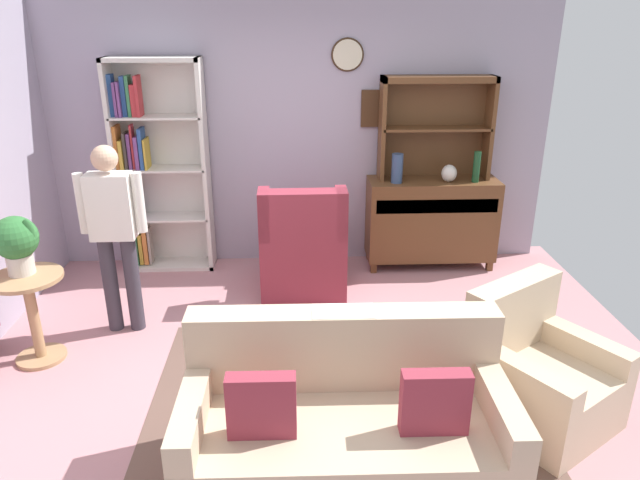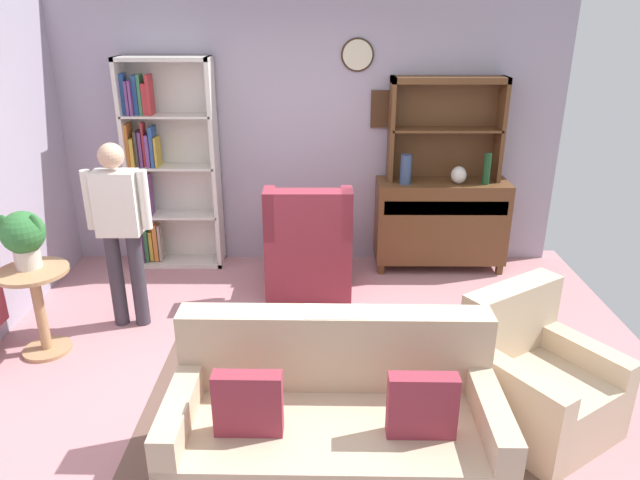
{
  "view_description": "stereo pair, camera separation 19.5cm",
  "coord_description": "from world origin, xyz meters",
  "px_view_note": "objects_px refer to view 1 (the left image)",
  "views": [
    {
      "loc": [
        -0.07,
        -3.7,
        2.5
      ],
      "look_at": [
        0.1,
        0.2,
        0.95
      ],
      "focal_mm": 32.64,
      "sensor_mm": 36.0,
      "label": 1
    },
    {
      "loc": [
        0.13,
        -3.71,
        2.5
      ],
      "look_at": [
        0.1,
        0.2,
        0.95
      ],
      "focal_mm": 32.64,
      "sensor_mm": 36.0,
      "label": 2
    }
  ],
  "objects_px": {
    "person_reading": "(114,227)",
    "book_stack": "(359,321)",
    "wingback_chair": "(303,253)",
    "vase_tall": "(397,168)",
    "bottle_wine": "(477,167)",
    "sideboard_hutch": "(436,114)",
    "coffee_table": "(359,334)",
    "vase_round": "(449,173)",
    "plant_stand": "(32,309)",
    "potted_plant_large": "(16,241)",
    "bookshelf": "(154,168)",
    "sideboard": "(431,219)",
    "couch_floral": "(345,427)",
    "armchair_floral": "(538,378)"
  },
  "relations": [
    {
      "from": "wingback_chair",
      "to": "vase_tall",
      "type": "bearing_deg",
      "value": 27.0
    },
    {
      "from": "vase_round",
      "to": "plant_stand",
      "type": "bearing_deg",
      "value": -155.65
    },
    {
      "from": "bookshelf",
      "to": "armchair_floral",
      "type": "distance_m",
      "value": 3.97
    },
    {
      "from": "bottle_wine",
      "to": "vase_tall",
      "type": "bearing_deg",
      "value": 179.34
    },
    {
      "from": "vase_round",
      "to": "book_stack",
      "type": "relative_size",
      "value": 0.79
    },
    {
      "from": "bookshelf",
      "to": "potted_plant_large",
      "type": "distance_m",
      "value": 1.8
    },
    {
      "from": "couch_floral",
      "to": "armchair_floral",
      "type": "xyz_separation_m",
      "value": [
        1.29,
        0.45,
        -0.02
      ]
    },
    {
      "from": "bookshelf",
      "to": "person_reading",
      "type": "relative_size",
      "value": 1.35
    },
    {
      "from": "vase_round",
      "to": "plant_stand",
      "type": "relative_size",
      "value": 0.24
    },
    {
      "from": "vase_tall",
      "to": "bottle_wine",
      "type": "xyz_separation_m",
      "value": [
        0.78,
        -0.01,
        0.01
      ]
    },
    {
      "from": "bottle_wine",
      "to": "plant_stand",
      "type": "bearing_deg",
      "value": -157.46
    },
    {
      "from": "couch_floral",
      "to": "book_stack",
      "type": "relative_size",
      "value": 8.4
    },
    {
      "from": "vase_round",
      "to": "coffee_table",
      "type": "relative_size",
      "value": 0.21
    },
    {
      "from": "sideboard_hutch",
      "to": "wingback_chair",
      "type": "height_order",
      "value": "sideboard_hutch"
    },
    {
      "from": "armchair_floral",
      "to": "plant_stand",
      "type": "relative_size",
      "value": 1.52
    },
    {
      "from": "bottle_wine",
      "to": "sideboard_hutch",
      "type": "bearing_deg",
      "value": 153.04
    },
    {
      "from": "wingback_chair",
      "to": "coffee_table",
      "type": "xyz_separation_m",
      "value": [
        0.37,
        -1.43,
        -0.03
      ]
    },
    {
      "from": "plant_stand",
      "to": "coffee_table",
      "type": "xyz_separation_m",
      "value": [
        2.41,
        -0.34,
        -0.08
      ]
    },
    {
      "from": "sideboard",
      "to": "plant_stand",
      "type": "height_order",
      "value": "sideboard"
    },
    {
      "from": "sideboard_hutch",
      "to": "bottle_wine",
      "type": "bearing_deg",
      "value": -26.96
    },
    {
      "from": "wingback_chair",
      "to": "coffee_table",
      "type": "distance_m",
      "value": 1.48
    },
    {
      "from": "sideboard_hutch",
      "to": "plant_stand",
      "type": "xyz_separation_m",
      "value": [
        -3.36,
        -1.75,
        -1.13
      ]
    },
    {
      "from": "vase_round",
      "to": "book_stack",
      "type": "height_order",
      "value": "vase_round"
    },
    {
      "from": "potted_plant_large",
      "to": "bottle_wine",
      "type": "bearing_deg",
      "value": 21.74
    },
    {
      "from": "bookshelf",
      "to": "couch_floral",
      "type": "distance_m",
      "value": 3.51
    },
    {
      "from": "sideboard_hutch",
      "to": "wingback_chair",
      "type": "relative_size",
      "value": 1.05
    },
    {
      "from": "armchair_floral",
      "to": "wingback_chair",
      "type": "height_order",
      "value": "wingback_chair"
    },
    {
      "from": "plant_stand",
      "to": "vase_tall",
      "type": "bearing_deg",
      "value": 27.8
    },
    {
      "from": "potted_plant_large",
      "to": "plant_stand",
      "type": "bearing_deg",
      "value": -49.77
    },
    {
      "from": "sideboard",
      "to": "potted_plant_large",
      "type": "distance_m",
      "value": 3.78
    },
    {
      "from": "bookshelf",
      "to": "wingback_chair",
      "type": "bearing_deg",
      "value": -23.89
    },
    {
      "from": "vase_tall",
      "to": "person_reading",
      "type": "distance_m",
      "value": 2.68
    },
    {
      "from": "bookshelf",
      "to": "sideboard_hutch",
      "type": "height_order",
      "value": "bookshelf"
    },
    {
      "from": "vase_tall",
      "to": "book_stack",
      "type": "bearing_deg",
      "value": -106.21
    },
    {
      "from": "bookshelf",
      "to": "sideboard",
      "type": "bearing_deg",
      "value": -1.78
    },
    {
      "from": "armchair_floral",
      "to": "person_reading",
      "type": "height_order",
      "value": "person_reading"
    },
    {
      "from": "vase_round",
      "to": "book_stack",
      "type": "xyz_separation_m",
      "value": [
        -1.08,
        -1.94,
        -0.54
      ]
    },
    {
      "from": "wingback_chair",
      "to": "potted_plant_large",
      "type": "relative_size",
      "value": 2.39
    },
    {
      "from": "sideboard_hutch",
      "to": "vase_round",
      "type": "height_order",
      "value": "sideboard_hutch"
    },
    {
      "from": "plant_stand",
      "to": "coffee_table",
      "type": "relative_size",
      "value": 0.87
    },
    {
      "from": "bottle_wine",
      "to": "person_reading",
      "type": "relative_size",
      "value": 0.2
    },
    {
      "from": "bookshelf",
      "to": "sideboard_hutch",
      "type": "relative_size",
      "value": 1.91
    },
    {
      "from": "person_reading",
      "to": "book_stack",
      "type": "relative_size",
      "value": 7.24
    },
    {
      "from": "bookshelf",
      "to": "vase_tall",
      "type": "height_order",
      "value": "bookshelf"
    },
    {
      "from": "vase_tall",
      "to": "wingback_chair",
      "type": "bearing_deg",
      "value": -153.0
    },
    {
      "from": "sideboard_hutch",
      "to": "vase_round",
      "type": "xyz_separation_m",
      "value": [
        0.13,
        -0.18,
        -0.55
      ]
    },
    {
      "from": "vase_round",
      "to": "couch_floral",
      "type": "bearing_deg",
      "value": -113.75
    },
    {
      "from": "couch_floral",
      "to": "coffee_table",
      "type": "height_order",
      "value": "couch_floral"
    },
    {
      "from": "potted_plant_large",
      "to": "armchair_floral",
      "type": "bearing_deg",
      "value": -13.72
    },
    {
      "from": "plant_stand",
      "to": "sideboard",
      "type": "bearing_deg",
      "value": 26.1
    }
  ]
}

